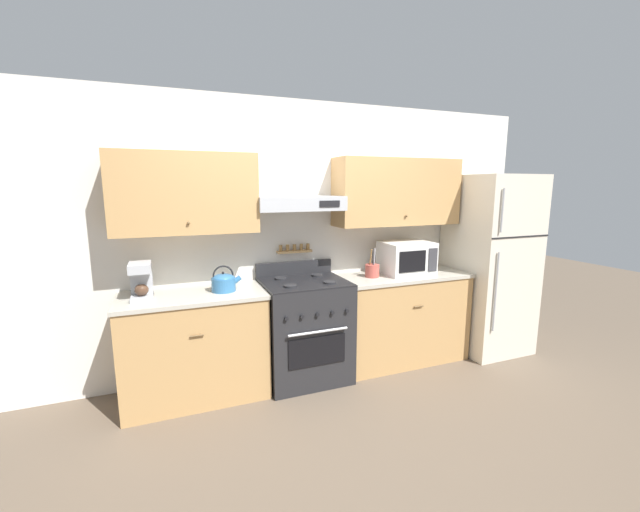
% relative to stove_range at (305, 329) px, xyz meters
% --- Properties ---
extents(ground_plane, '(16.00, 16.00, 0.00)m').
position_rel_stove_range_xyz_m(ground_plane, '(0.00, -0.29, -0.47)').
color(ground_plane, brown).
extents(wall_back, '(5.20, 0.46, 2.55)m').
position_rel_stove_range_xyz_m(wall_back, '(0.03, 0.29, 0.96)').
color(wall_back, silver).
rests_on(wall_back, ground_plane).
extents(counter_left, '(1.17, 0.62, 0.90)m').
position_rel_stove_range_xyz_m(counter_left, '(-0.96, 0.03, -0.02)').
color(counter_left, tan).
rests_on(counter_left, ground_plane).
extents(counter_right, '(1.32, 0.62, 0.90)m').
position_rel_stove_range_xyz_m(counter_right, '(1.04, 0.03, -0.02)').
color(counter_right, tan).
rests_on(counter_right, ground_plane).
extents(stove_range, '(0.75, 0.67, 1.05)m').
position_rel_stove_range_xyz_m(stove_range, '(0.00, 0.00, 0.00)').
color(stove_range, '#232326').
rests_on(stove_range, ground_plane).
extents(refrigerator, '(0.74, 0.77, 1.88)m').
position_rel_stove_range_xyz_m(refrigerator, '(2.09, -0.06, 0.47)').
color(refrigerator, beige).
rests_on(refrigerator, ground_plane).
extents(tea_kettle, '(0.25, 0.20, 0.22)m').
position_rel_stove_range_xyz_m(tea_kettle, '(-0.71, 0.01, 0.51)').
color(tea_kettle, teal).
rests_on(tea_kettle, counter_left).
extents(coffee_maker, '(0.16, 0.25, 0.28)m').
position_rel_stove_range_xyz_m(coffee_maker, '(-1.34, 0.04, 0.58)').
color(coffee_maker, '#ADAFB5').
rests_on(coffee_maker, counter_left).
extents(microwave, '(0.49, 0.39, 0.32)m').
position_rel_stove_range_xyz_m(microwave, '(1.10, 0.03, 0.59)').
color(microwave, white).
rests_on(microwave, counter_right).
extents(utensil_crock, '(0.14, 0.14, 0.28)m').
position_rel_stove_range_xyz_m(utensil_crock, '(0.70, 0.01, 0.50)').
color(utensil_crock, '#B24C42').
rests_on(utensil_crock, counter_right).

